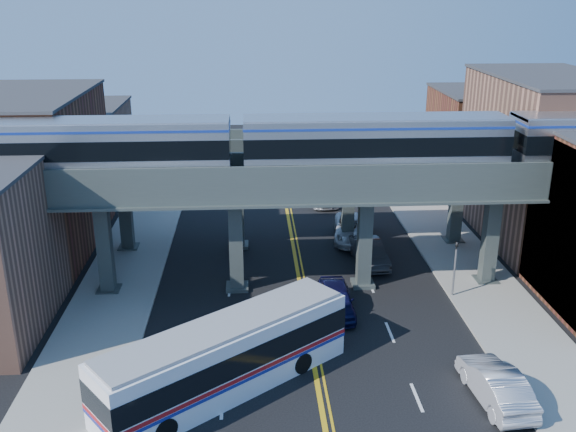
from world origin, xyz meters
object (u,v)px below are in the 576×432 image
Objects in this scene: car_lane_a at (336,299)px; car_lane_b at (369,252)px; stop_sign at (313,298)px; traffic_signal at (455,263)px; transit_train at (375,143)px; transit_bus at (226,357)px; car_lane_c at (353,229)px; car_lane_d at (323,193)px; car_parked_curb at (496,384)px.

car_lane_a reaches higher than car_lane_b.
stop_sign is at bearing -125.09° from car_lane_b.
traffic_signal is (8.90, 3.00, 0.54)m from stop_sign.
transit_train is 15.78m from transit_bus.
stop_sign is 13.74m from car_lane_c.
traffic_signal is at bearing 18.63° from stop_sign.
transit_train is at bearing 50.86° from stop_sign.
car_lane_a is at bearing 46.09° from stop_sign.
car_lane_b is (-4.20, 5.43, -1.48)m from traffic_signal.
car_lane_b is 13.78m from car_lane_d.
transit_train is 9.74× the size of car_lane_a.
car_lane_d is at bearing -86.32° from car_parked_curb.
car_lane_b is 0.96× the size of car_parked_curb.
car_lane_c is (0.24, 8.01, -8.46)m from transit_train.
transit_bus is (-13.51, -8.78, -0.60)m from traffic_signal.
stop_sign is at bearing -49.11° from car_parked_curb.
traffic_signal is 0.72× the size of car_lane_d.
car_lane_d is at bearing 106.98° from traffic_signal.
car_lane_a is at bearing -168.98° from traffic_signal.
traffic_signal is at bearing -57.67° from car_lane_c.
car_parked_curb reaches higher than car_lane_a.
traffic_signal reaches higher than car_parked_curb.
car_lane_c is (8.91, 18.79, -0.86)m from transit_bus.
car_parked_curb is (12.31, -1.62, -0.85)m from transit_bus.
car_lane_c reaches higher than car_lane_a.
traffic_signal reaches higher than transit_bus.
car_lane_b is at bearing 127.70° from traffic_signal.
traffic_signal is 10.57m from car_parked_curb.
car_parked_curb is (7.70, -7.40, -0.91)m from stop_sign.
car_lane_a is 20.62m from car_lane_d.
transit_train is 4.03× the size of transit_bus.
car_lane_c is (2.81, 11.45, 0.00)m from car_lane_a.
traffic_signal is at bearing -22.49° from transit_train.
transit_train is 9.68× the size of car_lane_b.
transit_train is 19.13m from car_lane_d.
transit_bus is at bearing -12.76° from car_parked_curb.
transit_bus is 20.81m from car_lane_c.
transit_train reaches higher than car_parked_curb.
car_lane_a is (6.11, 7.33, -0.86)m from transit_bus.
traffic_signal reaches higher than stop_sign.
traffic_signal is 16.12m from transit_bus.
transit_bus is 2.40× the size of car_lane_b.
transit_bus is at bearing -128.84° from transit_train.
car_lane_c is 9.19m from car_lane_d.
transit_train reaches higher than transit_bus.
car_lane_a is at bearing -120.92° from car_lane_b.
transit_train is 9.92m from stop_sign.
car_lane_b is 0.87× the size of car_lane_d.
traffic_signal is at bearing -4.54° from transit_bus.
car_parked_curb is (3.39, -20.41, 0.01)m from car_lane_c.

